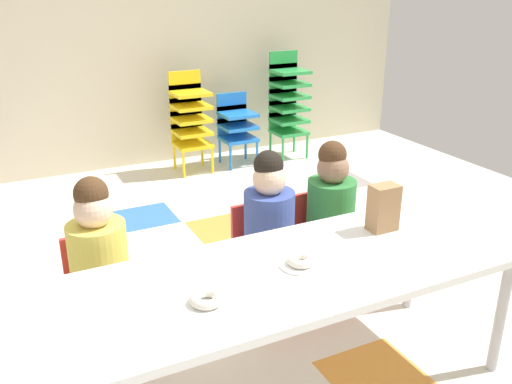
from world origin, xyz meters
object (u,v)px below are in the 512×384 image
at_px(seated_child_middle_seat, 268,220).
at_px(paper_plate_near_edge, 301,265).
at_px(paper_bag_brown, 383,208).
at_px(donut_powdered_on_plate, 301,260).
at_px(craft_table, 276,282).
at_px(seated_child_far_right, 330,207).
at_px(kid_chair_blue_stack, 236,124).
at_px(seated_child_near_camera, 98,255).
at_px(kid_chair_yellow_stack, 190,117).
at_px(kid_chair_green_stack, 287,100).
at_px(donut_powdered_loose, 207,299).

distance_m(seated_child_middle_seat, paper_plate_near_edge, 0.61).
distance_m(paper_bag_brown, donut_powdered_on_plate, 0.54).
bearing_deg(craft_table, seated_child_far_right, 42.17).
xyz_separation_m(paper_plate_near_edge, donut_powdered_on_plate, (0.00, 0.00, 0.02)).
height_order(craft_table, kid_chair_blue_stack, kid_chair_blue_stack).
height_order(seated_child_near_camera, paper_bag_brown, seated_child_near_camera).
distance_m(craft_table, paper_bag_brown, 0.66).
xyz_separation_m(seated_child_near_camera, donut_powdered_on_plate, (0.70, -0.58, 0.09)).
distance_m(kid_chair_blue_stack, paper_plate_near_edge, 3.22).
height_order(kid_chair_yellow_stack, kid_chair_green_stack, kid_chair_green_stack).
relative_size(kid_chair_yellow_stack, kid_chair_green_stack, 0.88).
bearing_deg(donut_powdered_loose, seated_child_near_camera, 110.89).
height_order(seated_child_near_camera, seated_child_middle_seat, same).
bearing_deg(seated_child_far_right, kid_chair_green_stack, 65.47).
bearing_deg(paper_bag_brown, kid_chair_green_stack, 68.64).
distance_m(seated_child_far_right, paper_plate_near_edge, 0.79).
bearing_deg(kid_chair_blue_stack, seated_child_far_right, -102.75).
height_order(craft_table, seated_child_far_right, seated_child_far_right).
bearing_deg(seated_child_middle_seat, kid_chair_yellow_stack, 79.25).
height_order(kid_chair_blue_stack, paper_plate_near_edge, kid_chair_blue_stack).
bearing_deg(seated_child_near_camera, kid_chair_blue_stack, 53.76).
relative_size(donut_powdered_on_plate, donut_powdered_loose, 0.93).
bearing_deg(seated_child_far_right, kid_chair_blue_stack, 77.25).
bearing_deg(craft_table, kid_chair_blue_stack, 68.40).
distance_m(kid_chair_yellow_stack, kid_chair_blue_stack, 0.48).
bearing_deg(kid_chair_blue_stack, paper_plate_near_edge, -109.74).
relative_size(paper_bag_brown, paper_plate_near_edge, 1.22).
height_order(seated_child_far_right, paper_plate_near_edge, seated_child_far_right).
distance_m(kid_chair_yellow_stack, paper_plate_near_edge, 3.09).
distance_m(seated_child_middle_seat, kid_chair_blue_stack, 2.62).
relative_size(seated_child_near_camera, paper_plate_near_edge, 5.10).
distance_m(seated_child_far_right, kid_chair_green_stack, 2.68).
bearing_deg(donut_powdered_loose, kid_chair_yellow_stack, 71.08).
distance_m(craft_table, kid_chair_blue_stack, 3.26).
height_order(craft_table, donut_powdered_on_plate, donut_powdered_on_plate).
xyz_separation_m(craft_table, paper_bag_brown, (0.63, 0.13, 0.16)).
bearing_deg(paper_plate_near_edge, paper_bag_brown, 14.31).
xyz_separation_m(kid_chair_blue_stack, donut_powdered_loose, (-1.53, -3.11, 0.24)).
bearing_deg(paper_plate_near_edge, seated_child_far_right, 47.62).
height_order(seated_child_middle_seat, kid_chair_blue_stack, seated_child_middle_seat).
bearing_deg(donut_powdered_loose, kid_chair_blue_stack, 63.78).
relative_size(paper_plate_near_edge, donut_powdered_loose, 1.44).
height_order(kid_chair_blue_stack, paper_bag_brown, paper_bag_brown).
xyz_separation_m(kid_chair_blue_stack, paper_bag_brown, (-0.57, -2.89, 0.33)).
xyz_separation_m(seated_child_far_right, paper_bag_brown, (-0.02, -0.45, 0.17)).
distance_m(seated_child_far_right, paper_bag_brown, 0.48).
xyz_separation_m(seated_child_middle_seat, donut_powdered_on_plate, (-0.16, -0.58, 0.09)).
bearing_deg(donut_powdered_loose, paper_plate_near_edge, 11.18).
relative_size(kid_chair_yellow_stack, donut_powdered_loose, 7.37).
relative_size(kid_chair_blue_stack, kid_chair_green_stack, 0.65).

